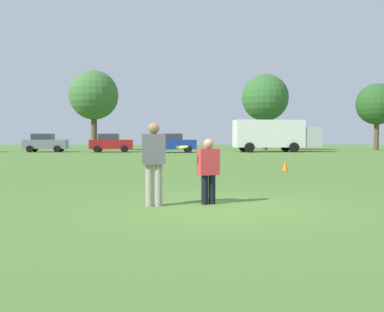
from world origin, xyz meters
The scene contains 12 objects.
ground_plane centered at (0.00, 0.00, 0.00)m, with size 168.11×168.11×0.00m, color #517A33.
player_thrower centered at (-1.29, 0.11, 0.99)m, with size 0.50×0.31×1.75m.
player_defender centered at (-0.14, 0.36, 0.78)m, with size 0.49×0.37×1.41m.
frisbee centered at (-0.70, 0.27, 1.23)m, with size 0.27×0.27×0.07m.
traffic_cone centered at (3.62, 9.69, 0.23)m, with size 0.32×0.32×0.48m.
parked_car_mid_left centered at (-14.65, 35.73, 0.92)m, with size 4.33×2.47×1.82m.
parked_car_center centered at (-8.00, 35.20, 0.92)m, with size 4.33×2.47×1.82m.
parked_car_mid_right centered at (-1.76, 34.12, 0.92)m, with size 4.33×2.47×1.82m.
box_truck centered at (8.29, 35.49, 1.75)m, with size 8.66×3.44×3.18m.
tree_west_maple centered at (-10.99, 41.90, 6.21)m, with size 5.56×5.56×9.03m.
tree_center_elm centered at (8.42, 41.62, 5.92)m, with size 5.30×5.30×8.61m.
tree_east_birch centered at (21.00, 41.19, 5.19)m, with size 4.64×4.64×7.54m.
Camera 1 is at (-0.63, -9.27, 1.44)m, focal length 42.01 mm.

